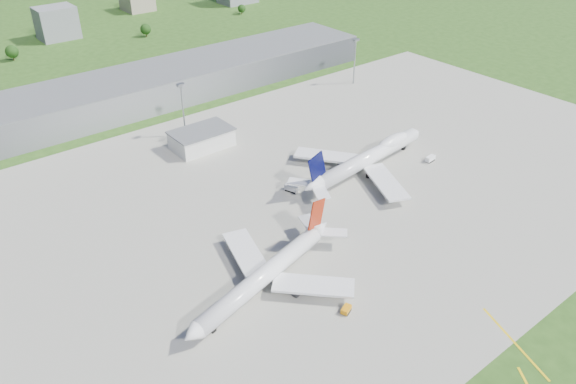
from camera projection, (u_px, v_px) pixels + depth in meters
ground at (133, 118)px, 282.03m from camera, size 1400.00×1400.00×0.00m
apron at (285, 203)px, 214.28m from camera, size 360.00×190.00×0.08m
terminal at (118, 95)px, 288.06m from camera, size 300.00×42.00×15.00m
ops_building at (202, 139)px, 252.06m from camera, size 26.00×16.00×8.00m
mast_center at (182, 101)px, 254.84m from camera, size 3.50×2.00×25.90m
mast_east at (355, 53)px, 313.51m from camera, size 3.50×2.00×25.90m
airliner_red_twin at (267, 274)px, 171.22m from camera, size 66.29×50.77×18.42m
airliner_blue_quad at (369, 157)px, 234.20m from camera, size 75.46×58.88×19.70m
tug_yellow at (346, 310)px, 163.42m from camera, size 4.15×3.30×1.80m
van_white_near at (292, 188)px, 220.79m from camera, size 4.16×6.01×2.77m
van_white_far at (430, 159)px, 242.01m from camera, size 4.85×2.63×2.42m
bldg_c at (57, 23)px, 393.20m from camera, size 26.00×20.00×22.00m
bldg_ce at (137, 0)px, 464.01m from camera, size 22.00×24.00×16.00m
tree_c at (12, 52)px, 354.65m from camera, size 8.10×8.10×9.90m
tree_e at (146, 29)px, 399.50m from camera, size 7.65×7.65×9.35m
tree_far_e at (242, 9)px, 454.65m from camera, size 6.30×6.30×7.70m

